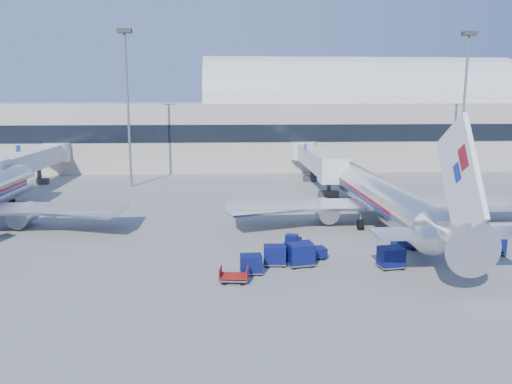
{
  "coord_description": "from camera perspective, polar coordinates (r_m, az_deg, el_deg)",
  "views": [
    {
      "loc": [
        -6.02,
        -44.14,
        13.04
      ],
      "look_at": [
        -2.91,
        6.0,
        3.52
      ],
      "focal_mm": 35.0,
      "sensor_mm": 36.0,
      "label": 1
    }
  ],
  "objects": [
    {
      "name": "cart_train_b",
      "position": [
        39.58,
        2.15,
        -7.21
      ],
      "size": [
        1.9,
        1.5,
        1.6
      ],
      "rotation": [
        0.0,
        0.0,
        -0.06
      ],
      "color": "#090F45",
      "rests_on": "ground"
    },
    {
      "name": "cart_solo_near",
      "position": [
        40.27,
        15.18,
        -7.2
      ],
      "size": [
        2.09,
        1.71,
        1.69
      ],
      "rotation": [
        0.0,
        0.0,
        0.13
      ],
      "color": "#090F45",
      "rests_on": "ground"
    },
    {
      "name": "cart_train_a",
      "position": [
        39.54,
        5.13,
        -7.1
      ],
      "size": [
        2.31,
        1.94,
        1.8
      ],
      "rotation": [
        0.0,
        0.0,
        0.2
      ],
      "color": "#090F45",
      "rests_on": "ground"
    },
    {
      "name": "cart_train_c",
      "position": [
        37.72,
        -0.56,
        -8.22
      ],
      "size": [
        1.74,
        1.36,
        1.49
      ],
      "rotation": [
        0.0,
        0.0,
        0.04
      ],
      "color": "#090F45",
      "rests_on": "ground"
    },
    {
      "name": "barrier_near",
      "position": [
        53.52,
        23.29,
        -3.77
      ],
      "size": [
        3.0,
        0.55,
        0.9
      ],
      "primitive_type": "cube",
      "color": "#9E9E96",
      "rests_on": "ground"
    },
    {
      "name": "tug_left",
      "position": [
        43.43,
        4.18,
        -5.81
      ],
      "size": [
        1.87,
        2.59,
        1.53
      ],
      "rotation": [
        0.0,
        0.0,
        1.24
      ],
      "color": "#090F45",
      "rests_on": "ground"
    },
    {
      "name": "cart_solo_far",
      "position": [
        46.96,
        25.74,
        -5.49
      ],
      "size": [
        2.05,
        1.86,
        1.48
      ],
      "rotation": [
        0.0,
        0.0,
        -0.43
      ],
      "color": "#090F45",
      "rests_on": "ground"
    },
    {
      "name": "mast_east",
      "position": [
        82.45,
        22.81,
        11.13
      ],
      "size": [
        2.0,
        1.2,
        22.6
      ],
      "color": "slate",
      "rests_on": "ground"
    },
    {
      "name": "mast_west",
      "position": [
        75.47,
        -14.53,
        11.72
      ],
      "size": [
        2.0,
        1.2,
        22.6
      ],
      "color": "slate",
      "rests_on": "ground"
    },
    {
      "name": "tug_lead",
      "position": [
        41.3,
        6.21,
        -6.72
      ],
      "size": [
        2.55,
        1.61,
        1.55
      ],
      "rotation": [
        0.0,
        0.0,
        0.19
      ],
      "color": "#090F45",
      "rests_on": "ground"
    },
    {
      "name": "cart_open_red",
      "position": [
        36.24,
        -2.51,
        -9.72
      ],
      "size": [
        2.19,
        1.67,
        0.54
      ],
      "rotation": [
        0.0,
        0.0,
        -0.13
      ],
      "color": "slate",
      "rests_on": "ground"
    },
    {
      "name": "jetbridge_near",
      "position": [
        76.72,
        6.72,
        3.83
      ],
      "size": [
        4.4,
        27.5,
        6.25
      ],
      "color": "silver",
      "rests_on": "ground"
    },
    {
      "name": "tug_right",
      "position": [
        46.14,
        16.65,
        -5.24
      ],
      "size": [
        2.62,
        2.37,
        1.55
      ],
      "rotation": [
        0.0,
        0.0,
        -0.64
      ],
      "color": "#090F45",
      "rests_on": "ground"
    },
    {
      "name": "barrier_mid",
      "position": [
        55.08,
        26.36,
        -3.63
      ],
      "size": [
        3.0,
        0.55,
        0.9
      ],
      "primitive_type": "cube",
      "color": "#9E9E96",
      "rests_on": "ground"
    },
    {
      "name": "jetbridge_mid",
      "position": [
        80.66,
        -24.17,
        3.3
      ],
      "size": [
        4.4,
        27.5,
        6.25
      ],
      "color": "silver",
      "rests_on": "ground"
    },
    {
      "name": "terminal",
      "position": [
        100.54,
        -7.94,
        7.48
      ],
      "size": [
        170.0,
        28.15,
        21.0
      ],
      "color": "#B2AA9E",
      "rests_on": "ground"
    },
    {
      "name": "ground",
      "position": [
        46.42,
        4.07,
        -5.62
      ],
      "size": [
        260.0,
        260.0,
        0.0
      ],
      "primitive_type": "plane",
      "color": "gray",
      "rests_on": "ground"
    },
    {
      "name": "airliner_main",
      "position": [
        52.21,
        14.4,
        -0.78
      ],
      "size": [
        32.0,
        37.26,
        12.07
      ],
      "color": "silver",
      "rests_on": "ground"
    }
  ]
}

